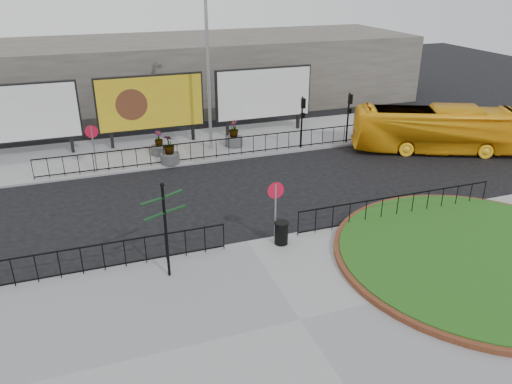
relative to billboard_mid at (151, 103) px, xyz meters
name	(u,v)px	position (x,y,z in m)	size (l,w,h in m)	color
ground	(247,244)	(1.50, -12.97, -2.60)	(90.00, 90.00, 0.00)	black
pavement_near	(300,321)	(1.50, -17.97, -2.54)	(30.00, 10.00, 0.12)	gray
pavement_far	(182,147)	(1.50, -0.97, -2.54)	(44.00, 6.00, 0.12)	gray
brick_edge	(479,256)	(9.00, -16.97, -2.39)	(10.40, 10.40, 0.18)	brown
grass_lawn	(479,256)	(9.00, -16.97, -2.37)	(10.00, 10.00, 0.22)	#175115
railing_near_left	(82,261)	(-4.50, -13.27, -1.93)	(10.00, 0.10, 1.10)	black
railing_near_right	(397,207)	(8.00, -13.27, -1.93)	(9.00, 0.10, 1.10)	black
railing_far	(210,149)	(2.50, -3.67, -1.93)	(18.00, 0.10, 1.10)	black
speed_sign_far	(93,138)	(-3.50, -3.57, -0.68)	(0.64, 0.07, 2.47)	gray
speed_sign_near	(276,199)	(2.50, -13.37, -0.68)	(0.64, 0.07, 2.47)	gray
billboard_left	(19,114)	(-7.00, 0.00, 0.00)	(6.20, 0.31, 4.10)	black
billboard_mid	(151,103)	(0.00, 0.00, 0.00)	(6.20, 0.31, 4.10)	black
billboard_right	(264,94)	(7.00, 0.00, 0.00)	(6.20, 0.31, 4.10)	black
lamp_post	(208,67)	(3.01, -1.97, 2.23)	(0.74, 0.18, 9.23)	gray
signal_pole_a	(302,115)	(8.00, -3.63, -0.50)	(0.22, 0.26, 3.00)	black
signal_pole_b	(349,110)	(11.00, -3.63, -0.50)	(0.22, 0.26, 3.00)	black
building_backdrop	(153,75)	(1.50, 9.03, -0.10)	(40.00, 10.00, 5.00)	slate
fingerpost_sign	(165,221)	(-1.74, -14.29, -0.40)	(1.55, 0.89, 3.44)	black
litter_bin	(281,233)	(2.68, -13.57, -2.02)	(0.55, 0.55, 0.90)	black
bus	(438,129)	(15.18, -6.49, -1.28)	(2.22, 9.49, 2.64)	yellow
planter_a	(159,146)	(0.00, -1.97, -2.02)	(0.94, 0.94, 1.36)	#4C4C4F
planter_b	(170,153)	(0.30, -3.57, -1.91)	(1.03, 1.03, 1.58)	#4C4C4F
planter_c	(234,137)	(4.40, -1.97, -1.92)	(1.04, 1.04, 1.57)	#4C4C4F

